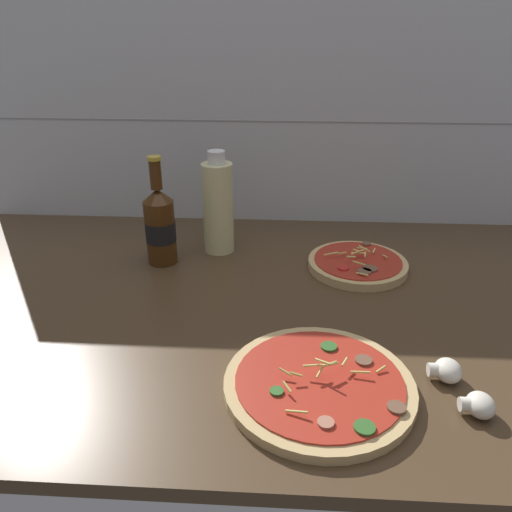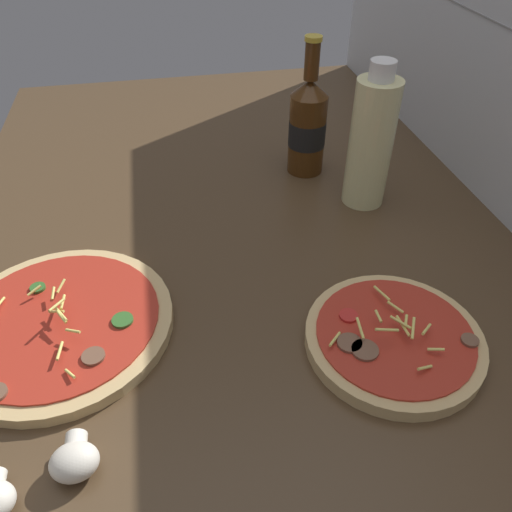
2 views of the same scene
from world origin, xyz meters
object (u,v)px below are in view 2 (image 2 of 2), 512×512
object	(u,v)px
oil_bottle	(371,142)
mushroom_right	(75,460)
pizza_near	(60,324)
beer_bottle	(307,126)
pizza_far	(393,339)

from	to	relation	value
oil_bottle	mushroom_right	world-z (taller)	oil_bottle
mushroom_right	pizza_near	bearing A→B (deg)	-169.82
pizza_near	mushroom_right	size ratio (longest dim) A/B	5.65
beer_bottle	mushroom_right	size ratio (longest dim) A/B	4.81
pizza_far	pizza_near	bearing A→B (deg)	-104.75
oil_bottle	mushroom_right	xyz separation A→B (cm)	(41.88, -46.45, -9.60)
beer_bottle	oil_bottle	xyz separation A→B (cm)	(12.44, 7.25, 2.10)
pizza_near	beer_bottle	bearing A→B (deg)	128.61
oil_bottle	pizza_far	bearing A→B (deg)	-14.06
pizza_near	beer_bottle	size ratio (longest dim) A/B	1.17
pizza_far	oil_bottle	bearing A→B (deg)	165.94
pizza_near	mushroom_right	bearing A→B (deg)	10.18
pizza_near	oil_bottle	bearing A→B (deg)	113.48
pizza_far	oil_bottle	size ratio (longest dim) A/B	0.91
pizza_far	beer_bottle	bearing A→B (deg)	178.78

